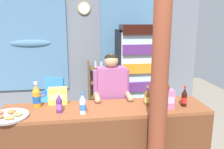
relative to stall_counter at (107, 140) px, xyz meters
The scene contains 17 objects.
ground_plane 1.14m from the stall_counter, 96.94° to the left, with size 8.01×8.01×0.00m, color gray.
back_wall_curtained 2.99m from the stall_counter, 92.65° to the left, with size 5.31×0.22×2.78m.
stall_counter is the anchor object (origin of this frame).
timber_post 0.93m from the stall_counter, 29.72° to the right, with size 0.22×0.20×2.70m.
drink_fridge 2.49m from the stall_counter, 68.72° to the left, with size 0.77×0.67×1.91m.
bottle_shelf_rack 2.58m from the stall_counter, 87.16° to the left, with size 0.48×0.28×1.13m.
plastic_lawn_chair 2.25m from the stall_counter, 112.60° to the left, with size 0.58×0.58×0.86m.
shopkeeper 0.69m from the stall_counter, 76.45° to the left, with size 0.51×0.42×1.55m.
soda_bottle_orange_soda 1.00m from the stall_counter, 163.16° to the left, with size 0.09×0.09×0.32m.
soda_bottle_iced_tea 0.72m from the stall_counter, 12.99° to the left, with size 0.07×0.07×0.25m.
soda_bottle_cola 1.08m from the stall_counter, ahead, with size 0.07×0.07×0.26m.
soda_bottle_water 0.56m from the stall_counter, behind, with size 0.07×0.07×0.25m.
soda_bottle_grape_soda 0.72m from the stall_counter, behind, with size 0.07×0.07×0.24m.
snack_box_wafer 0.87m from the stall_counter, ahead, with size 0.16×0.13×0.23m.
snack_box_instant_noodle 0.83m from the stall_counter, 149.31° to the left, with size 0.23×0.13×0.20m.
pastry_tray 1.15m from the stall_counter, behind, with size 0.43×0.43×0.06m.
banana_bunch 0.90m from the stall_counter, 25.31° to the left, with size 0.27×0.05×0.16m.
Camera 1 is at (-0.18, -2.30, 2.00)m, focal length 37.68 mm.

